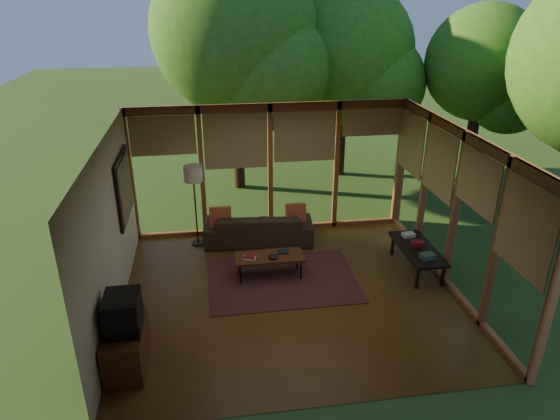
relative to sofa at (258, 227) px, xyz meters
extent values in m
plane|color=brown|center=(0.32, -2.00, -0.32)|extent=(5.50, 5.50, 0.00)
plane|color=silver|center=(0.32, -2.00, 2.38)|extent=(5.50, 5.50, 0.00)
cube|color=beige|center=(-2.43, -2.00, 1.03)|extent=(0.04, 5.00, 2.70)
cube|color=beige|center=(0.32, -4.50, 1.03)|extent=(5.50, 0.04, 2.70)
cube|color=#9B5530|center=(0.32, 0.50, 1.03)|extent=(5.50, 0.12, 2.70)
cube|color=#9B5530|center=(3.07, -2.00, 1.03)|extent=(0.12, 5.00, 2.70)
plane|color=#2E4D1D|center=(8.32, 6.00, -0.33)|extent=(40.00, 40.00, 0.00)
cylinder|color=#311A12|center=(-0.15, 3.21, 2.14)|extent=(0.28, 0.28, 4.90)
sphere|color=#255713|center=(-0.15, 3.21, 3.50)|extent=(3.87, 3.87, 3.87)
cylinder|color=#311A12|center=(2.65, 3.83, 1.74)|extent=(0.28, 0.28, 4.12)
sphere|color=#255713|center=(2.65, 3.83, 2.89)|extent=(3.56, 3.56, 3.56)
cylinder|color=#311A12|center=(5.75, 2.50, 1.66)|extent=(0.28, 0.28, 3.96)
sphere|color=#255713|center=(5.75, 2.50, 2.76)|extent=(2.77, 2.77, 2.77)
cube|color=maroon|center=(0.25, -1.54, -0.31)|extent=(2.58, 1.83, 0.01)
imported|color=#35271A|center=(0.00, 0.00, 0.00)|extent=(2.23, 1.04, 0.63)
cube|color=maroon|center=(-0.75, -0.05, 0.28)|extent=(0.42, 0.23, 0.44)
cube|color=maroon|center=(0.75, -0.05, 0.27)|extent=(0.40, 0.22, 0.42)
cube|color=beige|center=(-0.31, -1.44, 0.13)|extent=(0.23, 0.19, 0.03)
cube|color=maroon|center=(-0.31, -1.44, 0.15)|extent=(0.21, 0.19, 0.03)
cube|color=black|center=(0.29, -1.31, 0.12)|extent=(0.19, 0.15, 0.03)
ellipsoid|color=black|center=(0.09, -1.49, 0.15)|extent=(0.16, 0.16, 0.07)
cube|color=#532D16|center=(-2.15, -3.37, -0.02)|extent=(0.50, 1.00, 0.60)
cube|color=black|center=(-2.13, -3.37, 0.53)|extent=(0.45, 0.55, 0.50)
cube|color=#305546|center=(2.72, -1.94, 0.18)|extent=(0.27, 0.22, 0.09)
cube|color=maroon|center=(2.72, -1.49, 0.19)|extent=(0.25, 0.20, 0.10)
cube|color=beige|center=(2.72, -1.09, 0.17)|extent=(0.25, 0.19, 0.06)
cylinder|color=black|center=(-1.22, 0.07, -0.30)|extent=(0.26, 0.26, 0.03)
cylinder|color=black|center=(-1.22, 0.07, 0.47)|extent=(0.03, 0.03, 1.52)
cylinder|color=beige|center=(-1.22, 0.07, 1.18)|extent=(0.36, 0.36, 0.30)
cube|color=#532D16|center=(0.04, -1.39, 0.08)|extent=(1.20, 0.50, 0.05)
cylinder|color=black|center=(-0.49, -1.57, -0.13)|extent=(0.03, 0.03, 0.38)
cylinder|color=black|center=(0.57, -1.57, -0.13)|extent=(0.03, 0.03, 0.38)
cylinder|color=black|center=(-0.49, -1.21, -0.13)|extent=(0.03, 0.03, 0.38)
cylinder|color=black|center=(0.57, -1.21, -0.13)|extent=(0.03, 0.03, 0.38)
cube|color=black|center=(2.72, -1.54, 0.11)|extent=(0.60, 1.40, 0.05)
cube|color=black|center=(2.49, -2.14, -0.12)|extent=(0.05, 0.05, 0.40)
cube|color=black|center=(2.95, -2.14, -0.12)|extent=(0.05, 0.05, 0.40)
cube|color=black|center=(2.49, -0.94, -0.12)|extent=(0.05, 0.05, 0.40)
cube|color=black|center=(2.95, -0.94, -0.12)|extent=(0.05, 0.05, 0.40)
cube|color=black|center=(-2.40, -0.60, 1.23)|extent=(0.05, 1.35, 1.15)
cube|color=#1A6D78|center=(-2.37, -0.60, 1.23)|extent=(0.02, 1.20, 1.00)
camera|label=1|loc=(-0.90, -8.99, 4.39)|focal=32.00mm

